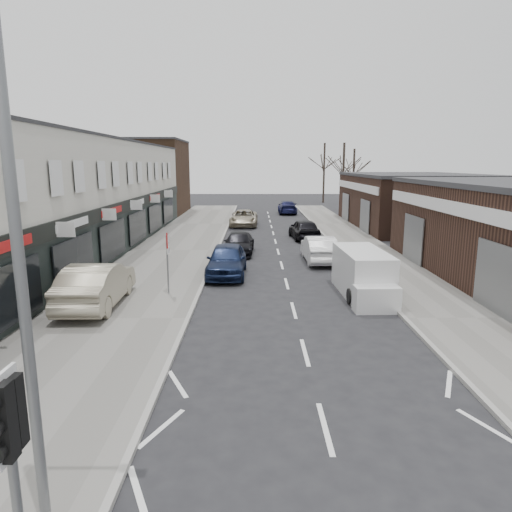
{
  "coord_description": "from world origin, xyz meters",
  "views": [
    {
      "loc": [
        -1.51,
        -6.84,
        5.55
      ],
      "look_at": [
        -1.47,
        7.76,
        2.6
      ],
      "focal_mm": 32.0,
      "sensor_mm": 36.0,
      "label": 1
    }
  ],
  "objects_px": {
    "warning_sign": "(168,245)",
    "white_van": "(363,274)",
    "sedan_on_pavement": "(97,284)",
    "street_lamp": "(29,235)",
    "parked_car_right_a": "(319,249)",
    "parked_car_left_c": "(244,218)",
    "traffic_light": "(8,437)",
    "parked_car_right_b": "(304,229)",
    "parked_car_left_a": "(227,260)",
    "parked_car_right_c": "(287,207)",
    "parked_car_left_b": "(239,243)"
  },
  "relations": [
    {
      "from": "warning_sign",
      "to": "white_van",
      "type": "bearing_deg",
      "value": 0.63
    },
    {
      "from": "warning_sign",
      "to": "sedan_on_pavement",
      "type": "distance_m",
      "value": 3.26
    },
    {
      "from": "street_lamp",
      "to": "parked_car_right_a",
      "type": "relative_size",
      "value": 1.74
    },
    {
      "from": "white_van",
      "to": "parked_car_left_c",
      "type": "distance_m",
      "value": 23.05
    },
    {
      "from": "warning_sign",
      "to": "street_lamp",
      "type": "bearing_deg",
      "value": -87.16
    },
    {
      "from": "traffic_light",
      "to": "parked_car_right_b",
      "type": "xyz_separation_m",
      "value": [
        6.6,
        29.05,
        -1.65
      ]
    },
    {
      "from": "parked_car_left_a",
      "to": "parked_car_right_c",
      "type": "bearing_deg",
      "value": 81.1
    },
    {
      "from": "parked_car_right_b",
      "to": "parked_car_left_c",
      "type": "bearing_deg",
      "value": -63.0
    },
    {
      "from": "street_lamp",
      "to": "sedan_on_pavement",
      "type": "bearing_deg",
      "value": 105.75
    },
    {
      "from": "parked_car_right_a",
      "to": "parked_car_right_c",
      "type": "relative_size",
      "value": 0.92
    },
    {
      "from": "white_van",
      "to": "parked_car_left_a",
      "type": "distance_m",
      "value": 7.02
    },
    {
      "from": "parked_car_left_a",
      "to": "parked_car_left_c",
      "type": "bearing_deg",
      "value": 89.73
    },
    {
      "from": "white_van",
      "to": "sedan_on_pavement",
      "type": "height_order",
      "value": "white_van"
    },
    {
      "from": "parked_car_left_a",
      "to": "parked_car_right_a",
      "type": "distance_m",
      "value": 6.09
    },
    {
      "from": "parked_car_right_b",
      "to": "parked_car_right_c",
      "type": "relative_size",
      "value": 0.9
    },
    {
      "from": "parked_car_left_c",
      "to": "parked_car_right_a",
      "type": "height_order",
      "value": "parked_car_right_a"
    },
    {
      "from": "traffic_light",
      "to": "parked_car_right_a",
      "type": "distance_m",
      "value": 22.05
    },
    {
      "from": "street_lamp",
      "to": "parked_car_left_c",
      "type": "relative_size",
      "value": 1.53
    },
    {
      "from": "traffic_light",
      "to": "street_lamp",
      "type": "xyz_separation_m",
      "value": [
        -0.13,
        1.22,
        2.2
      ]
    },
    {
      "from": "parked_car_left_a",
      "to": "parked_car_left_b",
      "type": "bearing_deg",
      "value": 86.91
    },
    {
      "from": "white_van",
      "to": "parked_car_right_b",
      "type": "distance_m",
      "value": 14.98
    },
    {
      "from": "warning_sign",
      "to": "parked_car_left_c",
      "type": "height_order",
      "value": "warning_sign"
    },
    {
      "from": "traffic_light",
      "to": "white_van",
      "type": "relative_size",
      "value": 0.62
    },
    {
      "from": "warning_sign",
      "to": "parked_car_right_b",
      "type": "height_order",
      "value": "warning_sign"
    },
    {
      "from": "white_van",
      "to": "street_lamp",
      "type": "bearing_deg",
      "value": -122.86
    },
    {
      "from": "traffic_light",
      "to": "parked_car_left_b",
      "type": "bearing_deg",
      "value": 85.39
    },
    {
      "from": "sedan_on_pavement",
      "to": "parked_car_right_b",
      "type": "distance_m",
      "value": 19.42
    },
    {
      "from": "parked_car_right_a",
      "to": "parked_car_right_b",
      "type": "bearing_deg",
      "value": -91.02
    },
    {
      "from": "white_van",
      "to": "sedan_on_pavement",
      "type": "relative_size",
      "value": 0.97
    },
    {
      "from": "parked_car_left_c",
      "to": "parked_car_right_b",
      "type": "bearing_deg",
      "value": -56.14
    },
    {
      "from": "street_lamp",
      "to": "parked_car_left_a",
      "type": "distance_m",
      "value": 16.97
    },
    {
      "from": "traffic_light",
      "to": "parked_car_left_c",
      "type": "height_order",
      "value": "traffic_light"
    },
    {
      "from": "parked_car_right_b",
      "to": "parked_car_right_c",
      "type": "distance_m",
      "value": 17.92
    },
    {
      "from": "sedan_on_pavement",
      "to": "parked_car_right_c",
      "type": "bearing_deg",
      "value": -107.37
    },
    {
      "from": "parked_car_left_a",
      "to": "parked_car_right_a",
      "type": "xyz_separation_m",
      "value": [
        5.12,
        3.3,
        -0.04
      ]
    },
    {
      "from": "parked_car_right_c",
      "to": "sedan_on_pavement",
      "type": "bearing_deg",
      "value": 74.73
    },
    {
      "from": "street_lamp",
      "to": "white_van",
      "type": "height_order",
      "value": "street_lamp"
    },
    {
      "from": "sedan_on_pavement",
      "to": "traffic_light",
      "type": "bearing_deg",
      "value": 103.31
    },
    {
      "from": "parked_car_right_b",
      "to": "parked_car_right_a",
      "type": "bearing_deg",
      "value": 84.58
    },
    {
      "from": "street_lamp",
      "to": "parked_car_right_a",
      "type": "distance_m",
      "value": 21.22
    },
    {
      "from": "warning_sign",
      "to": "parked_car_left_b",
      "type": "distance_m",
      "value": 9.9
    },
    {
      "from": "parked_car_left_c",
      "to": "parked_car_right_b",
      "type": "xyz_separation_m",
      "value": [
        4.7,
        -7.4,
        0.04
      ]
    },
    {
      "from": "sedan_on_pavement",
      "to": "parked_car_left_a",
      "type": "bearing_deg",
      "value": -132.99
    },
    {
      "from": "parked_car_left_a",
      "to": "parked_car_left_c",
      "type": "distance_m",
      "value": 18.79
    },
    {
      "from": "traffic_light",
      "to": "parked_car_left_a",
      "type": "xyz_separation_m",
      "value": [
        1.48,
        17.67,
        -1.61
      ]
    },
    {
      "from": "warning_sign",
      "to": "parked_car_right_b",
      "type": "bearing_deg",
      "value": 63.93
    },
    {
      "from": "parked_car_left_a",
      "to": "parked_car_right_b",
      "type": "height_order",
      "value": "parked_car_left_a"
    },
    {
      "from": "parked_car_right_c",
      "to": "street_lamp",
      "type": "bearing_deg",
      "value": 82.24
    },
    {
      "from": "traffic_light",
      "to": "parked_car_left_a",
      "type": "height_order",
      "value": "traffic_light"
    },
    {
      "from": "traffic_light",
      "to": "parked_car_right_a",
      "type": "relative_size",
      "value": 0.67
    }
  ]
}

